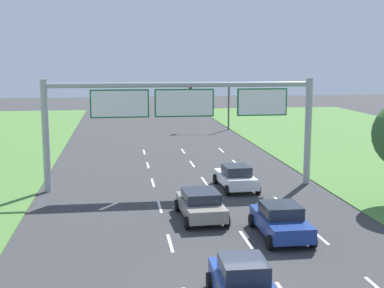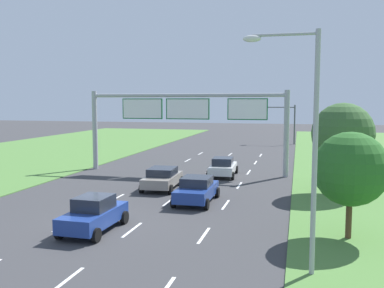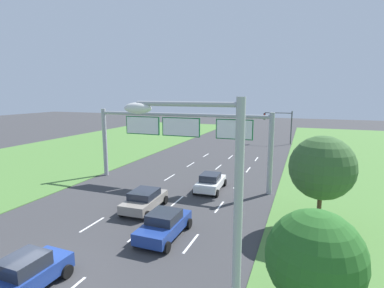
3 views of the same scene
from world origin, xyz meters
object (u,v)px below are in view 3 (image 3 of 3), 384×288
roadside_tree_mid (322,168)px  roadside_tree_near (315,258)px  sign_gantry (180,132)px  street_lamp (218,263)px  car_lead_silver (144,200)px  traffic_light_mast (280,121)px  car_near_red (24,275)px  car_mid_lane (210,182)px  car_far_ahead (164,224)px

roadside_tree_mid → roadside_tree_near: bearing=-93.3°
sign_gantry → street_lamp: street_lamp is taller
car_lead_silver → traffic_light_mast: size_ratio=0.78×
car_near_red → street_lamp: 10.76m
car_near_red → roadside_tree_mid: roadside_tree_mid is taller
car_near_red → car_mid_lane: bearing=79.5°
car_lead_silver → roadside_tree_near: bearing=-39.3°
car_mid_lane → roadside_tree_mid: roadside_tree_mid is taller
sign_gantry → roadside_tree_mid: bearing=-25.7°
sign_gantry → traffic_light_mast: size_ratio=3.08×
street_lamp → roadside_tree_near: size_ratio=1.78×
car_lead_silver → sign_gantry: 8.12m
traffic_light_mast → roadside_tree_near: 43.06m
car_near_red → sign_gantry: sign_gantry is taller
roadside_tree_near → roadside_tree_mid: bearing=86.7°
roadside_tree_mid → sign_gantry: bearing=154.3°
sign_gantry → roadside_tree_mid: 13.35m
car_far_ahead → street_lamp: size_ratio=0.51×
car_far_ahead → roadside_tree_near: 9.92m
car_lead_silver → roadside_tree_mid: (11.95, 1.18, 3.23)m
car_far_ahead → traffic_light_mast: (3.41, 37.64, 3.08)m
car_near_red → roadside_tree_mid: 16.82m
sign_gantry → car_near_red: bearing=-90.2°
roadside_tree_near → car_lead_silver: bearing=143.3°
sign_gantry → car_lead_silver: bearing=-89.5°
car_mid_lane → street_lamp: 20.46m
street_lamp → roadside_tree_near: (2.07, 4.48, -1.93)m
car_mid_lane → roadside_tree_near: roadside_tree_near is taller
sign_gantry → traffic_light_mast: sign_gantry is taller
car_mid_lane → car_far_ahead: 9.41m
car_near_red → car_far_ahead: size_ratio=0.94×
car_mid_lane → roadside_tree_near: bearing=-63.4°
car_near_red → roadside_tree_near: roadside_tree_near is taller
roadside_tree_near → roadside_tree_mid: size_ratio=0.80×
sign_gantry → roadside_tree_near: size_ratio=3.60×
roadside_tree_mid → car_lead_silver: bearing=-174.3°
car_mid_lane → traffic_light_mast: traffic_light_mast is taller
traffic_light_mast → car_mid_lane: bearing=-96.9°
car_far_ahead → roadside_tree_mid: 10.31m
street_lamp → roadside_tree_mid: (2.63, 14.14, -1.07)m
traffic_light_mast → car_far_ahead: bearing=-95.2°
car_far_ahead → street_lamp: bearing=-57.6°
car_lead_silver → car_near_red: bearing=-93.3°
car_near_red → traffic_light_mast: traffic_light_mast is taller
car_mid_lane → street_lamp: (6.10, -19.05, 4.32)m
car_far_ahead → street_lamp: 12.17m
car_near_red → car_far_ahead: car_near_red is taller
car_far_ahead → traffic_light_mast: traffic_light_mast is taller
street_lamp → roadside_tree_near: bearing=65.2°
car_near_red → street_lamp: street_lamp is taller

